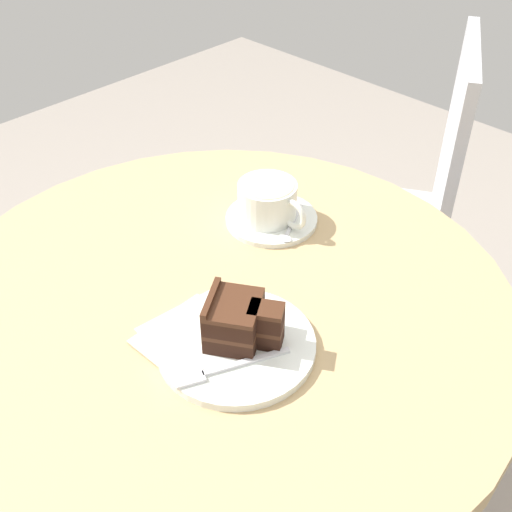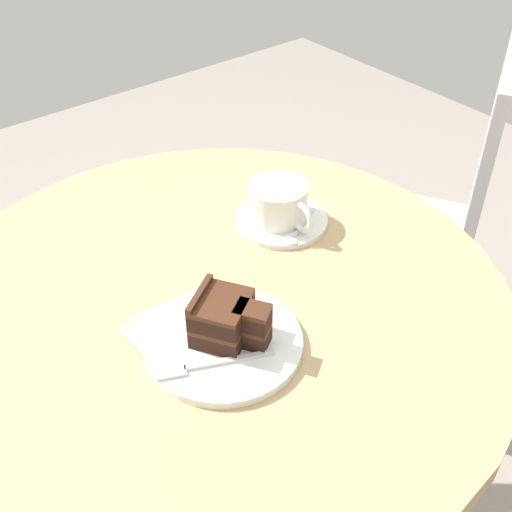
# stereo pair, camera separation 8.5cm
# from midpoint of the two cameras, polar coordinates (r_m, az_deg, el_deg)

# --- Properties ---
(cafe_table) EXTENTS (0.86, 0.86, 0.75)m
(cafe_table) POSITION_cam_midpoint_polar(r_m,az_deg,el_deg) (1.00, -5.55, -8.84)
(cafe_table) COLOR tan
(cafe_table) RESTS_ON ground
(saucer) EXTENTS (0.15, 0.15, 0.01)m
(saucer) POSITION_cam_midpoint_polar(r_m,az_deg,el_deg) (1.06, -0.92, 3.25)
(saucer) COLOR silver
(saucer) RESTS_ON cafe_table
(coffee_cup) EXTENTS (0.13, 0.10, 0.06)m
(coffee_cup) POSITION_cam_midpoint_polar(r_m,az_deg,el_deg) (1.04, -1.26, 4.89)
(coffee_cup) COLOR silver
(coffee_cup) RESTS_ON saucer
(teaspoon) EXTENTS (0.06, 0.10, 0.00)m
(teaspoon) POSITION_cam_midpoint_polar(r_m,az_deg,el_deg) (1.03, 0.68, 2.43)
(teaspoon) COLOR silver
(teaspoon) RESTS_ON saucer
(cake_plate) EXTENTS (0.21, 0.21, 0.01)m
(cake_plate) POSITION_cam_midpoint_polar(r_m,az_deg,el_deg) (0.84, -4.68, -8.00)
(cake_plate) COLOR silver
(cake_plate) RESTS_ON cafe_table
(cake_slice) EXTENTS (0.11, 0.10, 0.07)m
(cake_slice) POSITION_cam_midpoint_polar(r_m,az_deg,el_deg) (0.82, -4.57, -5.91)
(cake_slice) COLOR black
(cake_slice) RESTS_ON cake_plate
(fork) EXTENTS (0.08, 0.14, 0.00)m
(fork) POSITION_cam_midpoint_polar(r_m,az_deg,el_deg) (0.81, -6.41, -10.14)
(fork) COLOR silver
(fork) RESTS_ON cake_plate
(napkin) EXTENTS (0.15, 0.16, 0.00)m
(napkin) POSITION_cam_midpoint_polar(r_m,az_deg,el_deg) (0.86, -7.79, -7.28)
(napkin) COLOR beige
(napkin) RESTS_ON cafe_table
(cafe_chair) EXTENTS (0.52, 0.52, 0.90)m
(cafe_chair) POSITION_cam_midpoint_polar(r_m,az_deg,el_deg) (1.54, 11.41, 4.85)
(cafe_chair) COLOR #BCBCC1
(cafe_chair) RESTS_ON ground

